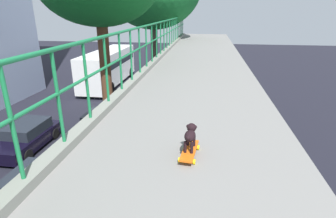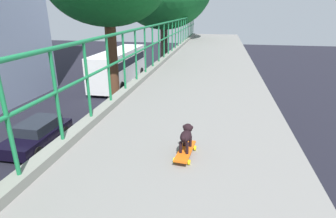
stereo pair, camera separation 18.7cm
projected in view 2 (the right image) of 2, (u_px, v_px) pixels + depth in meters
The scene contains 6 objects.
car_silver_fifth at pixel (45, 185), 10.31m from camera, with size 1.87×4.43×1.52m.
car_black_sixth at pixel (37, 134), 14.74m from camera, with size 1.98×4.22×1.32m.
car_yellow_cab_seventh at pixel (111, 121), 16.33m from camera, with size 1.89×4.06×1.48m.
city_bus at pixel (119, 65), 26.51m from camera, with size 2.53×10.09×3.28m.
toy_skateboard at pixel (185, 151), 3.32m from camera, with size 0.24×0.57×0.09m.
small_dog at pixel (186, 135), 3.29m from camera, with size 0.16×0.35×0.30m.
Camera 2 is at (1.69, -0.81, 6.99)m, focal length 28.99 mm.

